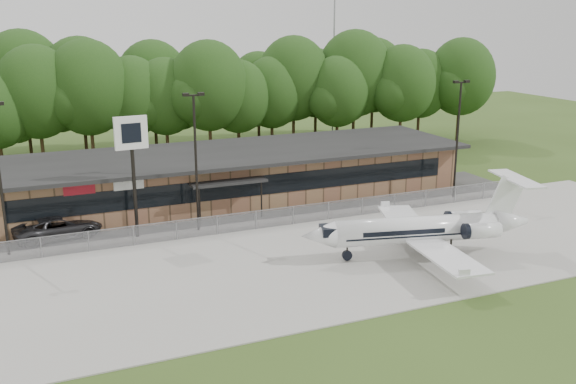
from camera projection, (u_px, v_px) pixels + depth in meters
name	position (u px, v px, depth m)	size (l,w,h in m)	color
ground	(369.00, 310.00, 34.88)	(160.00, 160.00, 0.00)	#354C1B
apron	(307.00, 259.00, 41.97)	(64.00, 18.00, 0.08)	#9E9B93
parking_lot	(249.00, 212.00, 52.18)	(50.00, 9.00, 0.06)	#383835
terminal	(231.00, 174.00, 55.55)	(41.00, 11.65, 4.30)	olive
fence	(269.00, 219.00, 47.99)	(46.00, 0.04, 1.52)	gray
treeline	(179.00, 91.00, 70.17)	(72.00, 12.00, 15.00)	#153410
radio_mast	(334.00, 39.00, 82.44)	(0.20, 0.20, 25.00)	gray
light_pole_mid	(196.00, 152.00, 46.06)	(1.55, 0.30, 10.23)	black
light_pole_right	(458.00, 131.00, 54.71)	(1.55, 0.30, 10.23)	black
business_jet	(424.00, 230.00, 42.03)	(15.59, 14.02, 5.27)	white
suv	(58.00, 227.00, 45.80)	(2.81, 6.09, 1.69)	#333235
pole_sign	(132.00, 146.00, 44.45)	(2.32, 0.46, 8.80)	black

